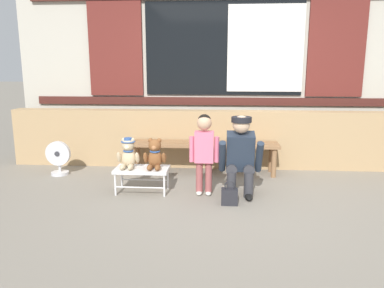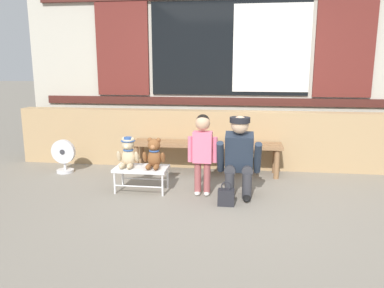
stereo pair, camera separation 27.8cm
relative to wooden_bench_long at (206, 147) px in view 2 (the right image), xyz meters
name	(u,v)px [view 2 (the right image)]	position (x,y,z in m)	size (l,w,h in m)	color
ground_plane	(220,200)	(0.27, -1.06, -0.37)	(60.00, 60.00, 0.00)	gray
brick_low_wall	(226,139)	(0.27, 0.37, 0.05)	(6.35, 0.25, 0.85)	tan
shop_facade	(230,46)	(0.27, 0.88, 1.42)	(6.48, 0.26, 3.57)	#B7B2A3
wooden_bench_long	(206,147)	(0.00, 0.00, 0.00)	(2.10, 0.40, 0.44)	#8E6642
small_display_bench	(141,170)	(-0.70, -0.88, -0.11)	(0.64, 0.36, 0.30)	silver
teddy_bear_with_hat	(128,153)	(-0.86, -0.87, 0.10)	(0.28, 0.27, 0.36)	#CCB289
teddy_bear_plain	(154,154)	(-0.54, -0.87, 0.09)	(0.28, 0.26, 0.36)	brown
child_standing	(203,146)	(0.05, -0.91, 0.22)	(0.35, 0.18, 0.96)	#994C4C
adult_crouching	(240,156)	(0.48, -0.88, 0.11)	(0.50, 0.49, 0.95)	#333338
handbag_on_ground	(226,197)	(0.35, -1.22, -0.28)	(0.18, 0.11, 0.27)	#232328
floor_fan	(64,156)	(-2.00, -0.25, -0.13)	(0.34, 0.24, 0.48)	silver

